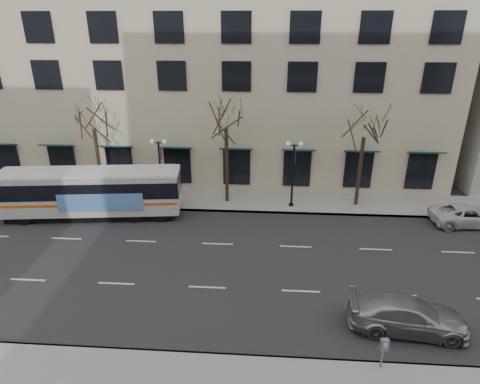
# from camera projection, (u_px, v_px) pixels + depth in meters

# --- Properties ---
(ground) EXTENTS (160.00, 160.00, 0.00)m
(ground) POSITION_uv_depth(u_px,v_px,m) (213.00, 264.00, 23.64)
(ground) COLOR black
(ground) RESTS_ON ground
(sidewalk_far) EXTENTS (80.00, 4.00, 0.15)m
(sidewalk_far) POSITION_uv_depth(u_px,v_px,m) (291.00, 202.00, 31.56)
(sidewalk_far) COLOR gray
(sidewalk_far) RESTS_ON ground
(building_hotel) EXTENTS (40.00, 20.00, 24.00)m
(building_hotel) POSITION_uv_depth(u_px,v_px,m) (217.00, 35.00, 38.37)
(building_hotel) COLOR beige
(building_hotel) RESTS_ON ground
(tree_far_left) EXTENTS (3.60, 3.60, 8.34)m
(tree_far_left) POSITION_uv_depth(u_px,v_px,m) (92.00, 116.00, 29.73)
(tree_far_left) COLOR black
(tree_far_left) RESTS_ON ground
(tree_far_mid) EXTENTS (3.60, 3.60, 8.55)m
(tree_far_mid) POSITION_uv_depth(u_px,v_px,m) (226.00, 116.00, 29.03)
(tree_far_mid) COLOR black
(tree_far_mid) RESTS_ON ground
(tree_far_right) EXTENTS (3.60, 3.60, 8.06)m
(tree_far_right) POSITION_uv_depth(u_px,v_px,m) (365.00, 124.00, 28.59)
(tree_far_right) COLOR black
(tree_far_right) RESTS_ON ground
(lamp_post_left) EXTENTS (1.22, 0.45, 5.21)m
(lamp_post_left) POSITION_uv_depth(u_px,v_px,m) (160.00, 168.00, 30.34)
(lamp_post_left) COLOR black
(lamp_post_left) RESTS_ON ground
(lamp_post_right) EXTENTS (1.22, 0.45, 5.21)m
(lamp_post_right) POSITION_uv_depth(u_px,v_px,m) (293.00, 171.00, 29.71)
(lamp_post_right) COLOR black
(lamp_post_right) RESTS_ON ground
(city_bus) EXTENTS (13.08, 4.25, 3.48)m
(city_bus) POSITION_uv_depth(u_px,v_px,m) (92.00, 192.00, 28.82)
(city_bus) COLOR silver
(city_bus) RESTS_ON ground
(silver_car) EXTENTS (5.50, 2.61, 1.55)m
(silver_car) POSITION_uv_depth(u_px,v_px,m) (408.00, 315.00, 18.32)
(silver_car) COLOR #A0A3A7
(silver_car) RESTS_ON ground
(white_pickup) EXTENTS (5.26, 2.70, 1.42)m
(white_pickup) POSITION_uv_depth(u_px,v_px,m) (468.00, 215.00, 27.98)
(white_pickup) COLOR silver
(white_pickup) RESTS_ON ground
(pay_station) EXTENTS (0.33, 0.25, 1.42)m
(pay_station) POSITION_uv_depth(u_px,v_px,m) (384.00, 347.00, 15.98)
(pay_station) COLOR slate
(pay_station) RESTS_ON sidewalk_near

